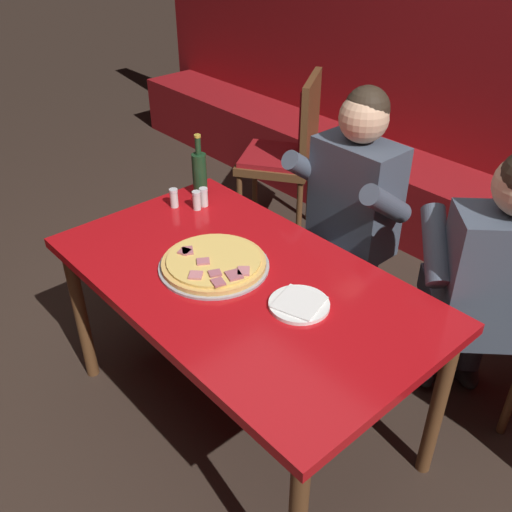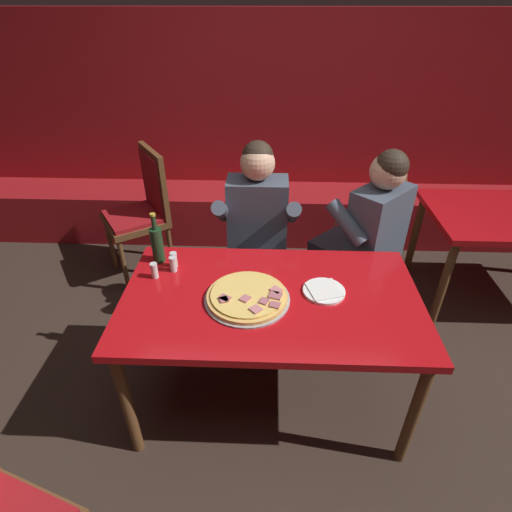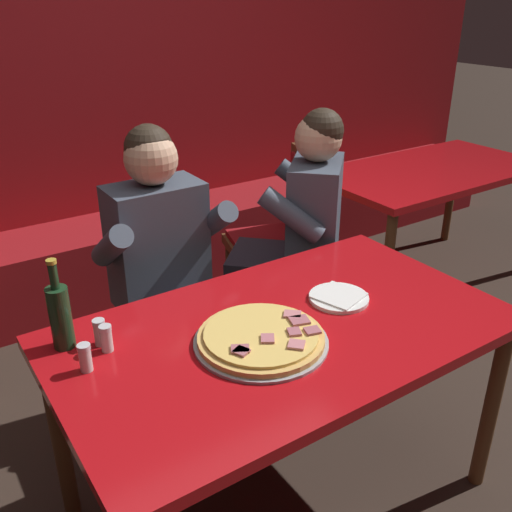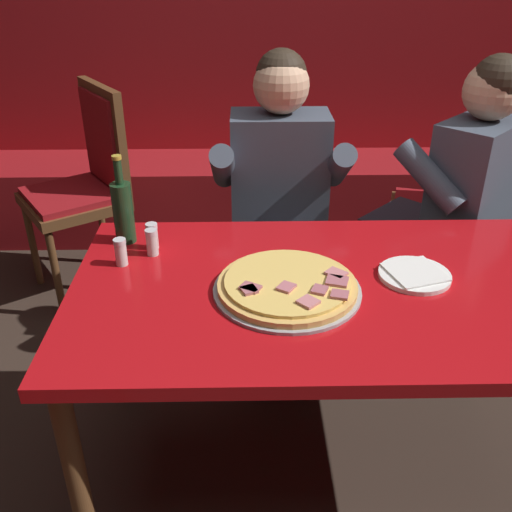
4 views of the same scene
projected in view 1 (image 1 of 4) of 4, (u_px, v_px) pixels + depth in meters
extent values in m
plane|color=#33261E|center=(243.00, 416.00, 2.50)|extent=(24.00, 24.00, 0.00)
cube|color=maroon|center=(479.00, 227.00, 3.40)|extent=(6.46, 0.48, 0.46)
cylinder|color=brown|center=(81.00, 315.00, 2.52)|extent=(0.06, 0.06, 0.71)
cylinder|color=brown|center=(211.00, 255.00, 2.93)|extent=(0.06, 0.06, 0.71)
cylinder|color=brown|center=(438.00, 406.00, 2.08)|extent=(0.06, 0.06, 0.71)
cube|color=#B20F14|center=(241.00, 281.00, 2.10)|extent=(1.47, 0.85, 0.04)
cylinder|color=#9E9EA3|center=(214.00, 266.00, 2.14)|extent=(0.42, 0.42, 0.01)
cylinder|color=#DBA856|center=(214.00, 263.00, 2.13)|extent=(0.39, 0.39, 0.02)
cylinder|color=#E5BC5B|center=(214.00, 260.00, 2.12)|extent=(0.35, 0.35, 0.01)
cube|color=#A85B66|center=(218.00, 282.00, 1.99)|extent=(0.06, 0.05, 0.01)
cube|color=#A85B66|center=(185.00, 251.00, 2.15)|extent=(0.05, 0.05, 0.01)
cube|color=#C6757A|center=(244.00, 271.00, 2.04)|extent=(0.07, 0.07, 0.01)
cube|color=#A85B66|center=(234.00, 275.00, 2.02)|extent=(0.07, 0.07, 0.01)
cube|color=#A85B66|center=(188.00, 251.00, 2.16)|extent=(0.07, 0.06, 0.01)
cube|color=#B76670|center=(203.00, 261.00, 2.10)|extent=(0.06, 0.06, 0.01)
cube|color=#C6757A|center=(196.00, 275.00, 2.02)|extent=(0.07, 0.07, 0.01)
cube|color=#A85B66|center=(215.00, 273.00, 2.03)|extent=(0.05, 0.06, 0.01)
cylinder|color=white|center=(299.00, 304.00, 1.94)|extent=(0.21, 0.21, 0.01)
cube|color=white|center=(299.00, 302.00, 1.93)|extent=(0.19, 0.19, 0.01)
cylinder|color=#19381E|center=(200.00, 175.00, 2.58)|extent=(0.07, 0.07, 0.20)
cylinder|color=#19381E|center=(198.00, 146.00, 2.50)|extent=(0.03, 0.03, 0.08)
cylinder|color=#B29933|center=(197.00, 136.00, 2.48)|extent=(0.03, 0.03, 0.01)
cylinder|color=silver|center=(197.00, 202.00, 2.50)|extent=(0.04, 0.04, 0.07)
cylinder|color=silver|center=(197.00, 205.00, 2.51)|extent=(0.03, 0.03, 0.04)
cylinder|color=silver|center=(196.00, 193.00, 2.47)|extent=(0.04, 0.04, 0.01)
cylinder|color=silver|center=(204.00, 198.00, 2.52)|extent=(0.04, 0.04, 0.07)
cylinder|color=#B23323|center=(204.00, 201.00, 2.53)|extent=(0.03, 0.03, 0.04)
cylinder|color=silver|center=(203.00, 190.00, 2.50)|extent=(0.04, 0.04, 0.01)
cylinder|color=silver|center=(174.00, 199.00, 2.52)|extent=(0.04, 0.04, 0.07)
cylinder|color=#516B33|center=(174.00, 202.00, 2.52)|extent=(0.03, 0.03, 0.04)
cylinder|color=silver|center=(173.00, 191.00, 2.49)|extent=(0.04, 0.04, 0.01)
ellipsoid|color=black|center=(287.00, 340.00, 2.84)|extent=(0.11, 0.24, 0.09)
ellipsoid|color=black|center=(316.00, 361.00, 2.72)|extent=(0.11, 0.24, 0.09)
cylinder|color=#282833|center=(288.00, 311.00, 2.74)|extent=(0.11, 0.11, 0.43)
cylinder|color=#282833|center=(318.00, 331.00, 2.62)|extent=(0.11, 0.11, 0.43)
cube|color=#282833|center=(321.00, 264.00, 2.58)|extent=(0.34, 0.40, 0.12)
cube|color=#424C5B|center=(355.00, 197.00, 2.54)|extent=(0.38, 0.22, 0.52)
cylinder|color=#424C5B|center=(308.00, 170.00, 2.59)|extent=(0.09, 0.30, 0.25)
cylinder|color=#424C5B|center=(386.00, 204.00, 2.32)|extent=(0.09, 0.30, 0.25)
sphere|color=#D6A884|center=(364.00, 118.00, 2.34)|extent=(0.21, 0.21, 0.21)
sphere|color=#2D2319|center=(367.00, 109.00, 2.33)|extent=(0.19, 0.19, 0.19)
cylinder|color=brown|center=(255.00, 183.00, 3.90)|extent=(0.04, 0.04, 0.47)
cylinder|color=brown|center=(240.00, 209.00, 3.59)|extent=(0.04, 0.04, 0.47)
cylinder|color=brown|center=(310.00, 189.00, 3.82)|extent=(0.04, 0.04, 0.47)
cylinder|color=brown|center=(299.00, 216.00, 3.51)|extent=(0.04, 0.04, 0.47)
cube|color=brown|center=(276.00, 162.00, 3.56)|extent=(0.61, 0.61, 0.05)
cube|color=maroon|center=(277.00, 156.00, 3.54)|extent=(0.56, 0.56, 0.03)
cube|color=brown|center=(310.00, 121.00, 3.36)|extent=(0.28, 0.39, 0.52)
cube|color=maroon|center=(306.00, 120.00, 3.37)|extent=(0.22, 0.31, 0.43)
cylinder|color=brown|center=(511.00, 314.00, 2.73)|extent=(0.04, 0.04, 0.46)
cylinder|color=brown|center=(449.00, 337.00, 2.59)|extent=(0.04, 0.04, 0.46)
ellipsoid|color=black|center=(465.00, 369.00, 2.67)|extent=(0.25, 0.25, 0.09)
ellipsoid|color=black|center=(422.00, 367.00, 2.68)|extent=(0.25, 0.25, 0.09)
cylinder|color=#282833|center=(473.00, 340.00, 2.57)|extent=(0.11, 0.11, 0.43)
cylinder|color=#282833|center=(429.00, 338.00, 2.58)|extent=(0.11, 0.11, 0.43)
cube|color=#282833|center=(469.00, 304.00, 2.34)|extent=(0.52, 0.52, 0.12)
cube|color=#424C5B|center=(499.00, 278.00, 2.02)|extent=(0.42, 0.42, 0.52)
cylinder|color=#424C5B|center=(436.00, 245.00, 2.06)|extent=(0.27, 0.27, 0.25)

